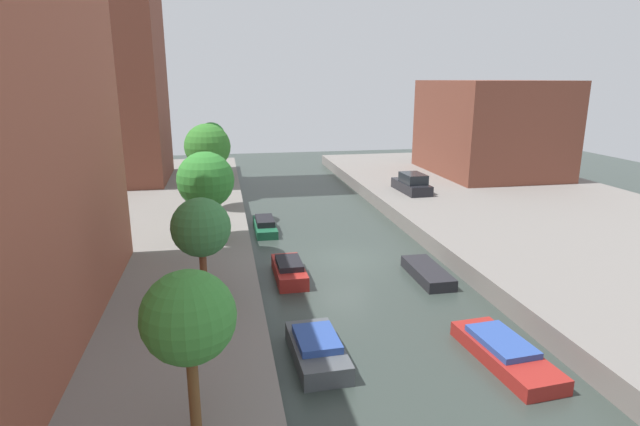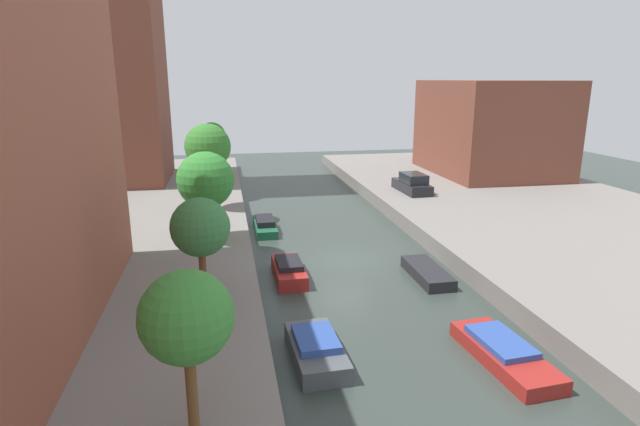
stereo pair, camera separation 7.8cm
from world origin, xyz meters
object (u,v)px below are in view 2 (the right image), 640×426
at_px(street_tree_5, 212,136).
at_px(moored_boat_left_3, 265,225).
at_px(street_tree_0, 187,318).
at_px(street_tree_1, 200,228).
at_px(low_block_right, 490,128).
at_px(street_tree_2, 206,180).
at_px(moored_boat_right_1, 504,353).
at_px(street_tree_4, 210,144).
at_px(apartment_tower_far, 93,14).
at_px(moored_boat_left_1, 316,349).
at_px(moored_boat_left_2, 289,270).
at_px(parked_car, 412,184).
at_px(street_tree_3, 208,147).
at_px(moored_boat_right_2, 427,273).

relative_size(street_tree_5, moored_boat_left_3, 1.10).
bearing_deg(street_tree_0, street_tree_1, 90.00).
relative_size(low_block_right, street_tree_2, 2.59).
bearing_deg(moored_boat_right_1, street_tree_4, 110.92).
distance_m(apartment_tower_far, moored_boat_left_3, 23.63).
height_order(low_block_right, street_tree_2, low_block_right).
bearing_deg(street_tree_1, apartment_tower_far, 108.07).
distance_m(low_block_right, moored_boat_left_1, 35.32).
distance_m(apartment_tower_far, street_tree_1, 30.16).
bearing_deg(moored_boat_right_1, street_tree_1, 154.57).
relative_size(apartment_tower_far, moored_boat_left_2, 7.38).
height_order(street_tree_4, parked_car, street_tree_4).
bearing_deg(moored_boat_left_1, apartment_tower_far, 112.56).
bearing_deg(street_tree_0, moored_boat_right_1, 17.71).
bearing_deg(moored_boat_left_2, moored_boat_left_1, -90.25).
relative_size(low_block_right, street_tree_0, 2.89).
relative_size(apartment_tower_far, moored_boat_right_1, 5.78).
distance_m(low_block_right, street_tree_4, 25.34).
bearing_deg(parked_car, street_tree_0, -120.83).
xyz_separation_m(parked_car, moored_boat_left_2, (-11.41, -13.38, -1.20)).
bearing_deg(street_tree_2, street_tree_1, -90.00).
height_order(low_block_right, moored_boat_left_1, low_block_right).
bearing_deg(street_tree_1, street_tree_5, 90.00).
bearing_deg(moored_boat_left_1, street_tree_5, 96.48).
bearing_deg(apartment_tower_far, low_block_right, -4.52).
distance_m(low_block_right, street_tree_5, 26.05).
xyz_separation_m(parked_car, moored_boat_left_1, (-11.45, -21.05, -1.22)).
relative_size(street_tree_2, moored_boat_left_2, 1.32).
distance_m(street_tree_0, street_tree_1, 8.17).
bearing_deg(street_tree_3, street_tree_4, 90.00).
height_order(street_tree_3, moored_boat_right_1, street_tree_3).
xyz_separation_m(street_tree_0, street_tree_3, (-0.00, 23.28, 0.96)).
bearing_deg(moored_boat_right_1, moored_boat_left_1, 168.22).
bearing_deg(street_tree_4, parked_car, -16.42).
distance_m(street_tree_0, street_tree_4, 30.18).
bearing_deg(moored_boat_right_1, moored_boat_right_2, 87.44).
bearing_deg(street_tree_4, low_block_right, 4.88).
bearing_deg(street_tree_3, apartment_tower_far, 126.73).
relative_size(street_tree_1, street_tree_2, 0.86).
bearing_deg(street_tree_5, street_tree_4, -90.00).
bearing_deg(moored_boat_left_1, moored_boat_right_1, -11.78).
relative_size(moored_boat_left_2, moored_boat_left_3, 0.89).
relative_size(apartment_tower_far, street_tree_5, 5.96).
bearing_deg(parked_car, street_tree_2, -148.16).
bearing_deg(street_tree_2, parked_car, 31.84).
distance_m(street_tree_5, moored_boat_right_2, 29.91).
bearing_deg(street_tree_5, street_tree_1, -90.00).
xyz_separation_m(low_block_right, street_tree_1, (-25.24, -24.16, -1.19)).
bearing_deg(street_tree_2, moored_boat_left_1, -71.45).
relative_size(parked_car, moored_boat_right_1, 0.92).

